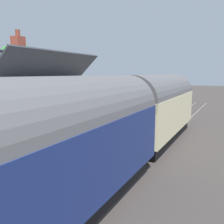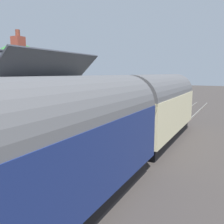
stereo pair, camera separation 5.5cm
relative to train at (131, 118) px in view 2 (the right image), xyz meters
The scene contains 14 objects.
ground_plane 2.43m from the train, 65.88° to the left, with size 160.00×160.00×0.00m, color #383330.
platform 5.31m from the train, 85.40° to the left, with size 32.00×6.20×0.98m, color gray.
platform_edge_coping 2.45m from the train, 79.05° to the left, with size 32.00×0.36×0.02m, color beige.
rail_near 2.30m from the train, 60.88° to the right, with size 52.00×0.08×0.14m, color gray.
rail_far 2.30m from the train, 60.75° to the left, with size 52.00×0.08×0.14m, color gray.
train is the anchor object (origin of this frame).
station_building 6.32m from the train, 85.45° to the left, with size 7.52×3.80×5.75m.
bench_mid_platform 8.53m from the train, 29.76° to the left, with size 1.42×0.50×0.88m.
planter_bench_left 12.99m from the train, 32.84° to the left, with size 1.08×0.32×0.63m.
planter_corner_building 10.22m from the train, 42.68° to the left, with size 0.86×0.32×0.56m.
planter_bench_right 3.00m from the train, 113.84° to the left, with size 0.59×0.59×0.86m.
planter_edge_near 10.81m from the train, 14.43° to the left, with size 0.75×0.75×1.06m.
planter_edge_far 7.16m from the train, 29.32° to the left, with size 1.08×0.32×0.60m.
tree_behind_building 18.01m from the train, 64.69° to the left, with size 4.95×5.25×7.42m.
Camera 2 is at (-11.05, -5.43, 4.40)m, focal length 38.56 mm.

